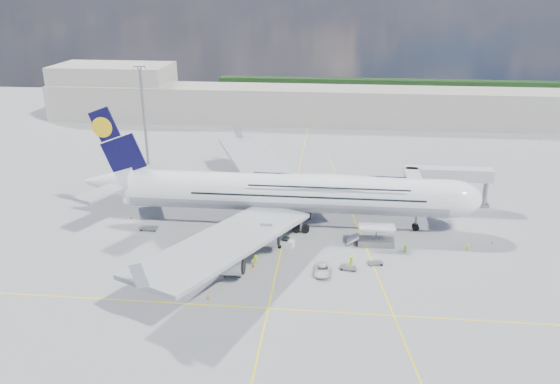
# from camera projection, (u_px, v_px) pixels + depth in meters

# --- Properties ---
(ground) EXTENTS (300.00, 300.00, 0.00)m
(ground) POSITION_uv_depth(u_px,v_px,m) (282.00, 247.00, 98.67)
(ground) COLOR gray
(ground) RESTS_ON ground
(taxi_line_main) EXTENTS (0.25, 220.00, 0.01)m
(taxi_line_main) POSITION_uv_depth(u_px,v_px,m) (282.00, 247.00, 98.67)
(taxi_line_main) COLOR #FFEB0D
(taxi_line_main) RESTS_ON ground
(taxi_line_cross) EXTENTS (120.00, 0.25, 0.01)m
(taxi_line_cross) POSITION_uv_depth(u_px,v_px,m) (268.00, 308.00, 80.09)
(taxi_line_cross) COLOR #FFEB0D
(taxi_line_cross) RESTS_ON ground
(taxi_line_diag) EXTENTS (14.16, 99.06, 0.01)m
(taxi_line_diag) POSITION_uv_depth(u_px,v_px,m) (358.00, 228.00, 106.62)
(taxi_line_diag) COLOR #FFEB0D
(taxi_line_diag) RESTS_ON ground
(airliner) EXTENTS (77.26, 79.15, 23.71)m
(airliner) POSITION_uv_depth(u_px,v_px,m) (288.00, 192.00, 105.48)
(airliner) COLOR white
(airliner) RESTS_ON ground
(jet_bridge) EXTENTS (18.80, 12.10, 8.50)m
(jet_bridge) POSITION_uv_depth(u_px,v_px,m) (435.00, 179.00, 112.82)
(jet_bridge) COLOR #B7B7BC
(jet_bridge) RESTS_ON ground
(cargo_loader) EXTENTS (8.53, 3.20, 3.67)m
(cargo_loader) POSITION_uv_depth(u_px,v_px,m) (375.00, 238.00, 99.30)
(cargo_loader) COLOR silver
(cargo_loader) RESTS_ON ground
(light_mast) EXTENTS (3.00, 0.70, 25.50)m
(light_mast) POSITION_uv_depth(u_px,v_px,m) (144.00, 115.00, 139.56)
(light_mast) COLOR gray
(light_mast) RESTS_ON ground
(terminal) EXTENTS (180.00, 16.00, 12.00)m
(terminal) POSITION_uv_depth(u_px,v_px,m) (310.00, 105.00, 184.77)
(terminal) COLOR #B2AD9E
(terminal) RESTS_ON ground
(hangar) EXTENTS (40.00, 22.00, 18.00)m
(hangar) POSITION_uv_depth(u_px,v_px,m) (115.00, 90.00, 195.02)
(hangar) COLOR #B2AD9E
(hangar) RESTS_ON ground
(tree_line) EXTENTS (160.00, 6.00, 8.00)m
(tree_line) POSITION_uv_depth(u_px,v_px,m) (413.00, 89.00, 223.47)
(tree_line) COLOR #193814
(tree_line) RESTS_ON ground
(dolly_row_a) EXTENTS (3.77, 2.67, 2.16)m
(dolly_row_a) POSITION_uv_depth(u_px,v_px,m) (152.00, 266.00, 89.71)
(dolly_row_a) COLOR gray
(dolly_row_a) RESTS_ON ground
(dolly_row_b) EXTENTS (3.04, 1.65, 0.44)m
(dolly_row_b) POSITION_uv_depth(u_px,v_px,m) (233.00, 274.00, 88.99)
(dolly_row_b) COLOR gray
(dolly_row_b) RESTS_ON ground
(dolly_row_c) EXTENTS (2.97, 1.74, 0.42)m
(dolly_row_c) POSITION_uv_depth(u_px,v_px,m) (203.00, 254.00, 95.43)
(dolly_row_c) COLOR gray
(dolly_row_c) RESTS_ON ground
(dolly_back) EXTENTS (3.34, 1.80, 0.49)m
(dolly_back) POSITION_uv_depth(u_px,v_px,m) (149.00, 228.00, 105.51)
(dolly_back) COLOR gray
(dolly_back) RESTS_ON ground
(dolly_nose_far) EXTENTS (2.85, 2.08, 0.37)m
(dolly_nose_far) POSITION_uv_depth(u_px,v_px,m) (375.00, 263.00, 92.56)
(dolly_nose_far) COLOR gray
(dolly_nose_far) RESTS_ON ground
(dolly_nose_near) EXTENTS (2.93, 1.89, 0.40)m
(dolly_nose_near) POSITION_uv_depth(u_px,v_px,m) (348.00, 268.00, 90.95)
(dolly_nose_near) COLOR gray
(dolly_nose_near) RESTS_ON ground
(baggage_tug) EXTENTS (3.30, 2.16, 1.90)m
(baggage_tug) POSITION_uv_depth(u_px,v_px,m) (286.00, 243.00, 98.39)
(baggage_tug) COLOR white
(baggage_tug) RESTS_ON ground
(catering_truck_inner) EXTENTS (6.86, 2.78, 4.07)m
(catering_truck_inner) POSITION_uv_depth(u_px,v_px,m) (233.00, 184.00, 124.14)
(catering_truck_inner) COLOR gray
(catering_truck_inner) RESTS_ON ground
(catering_truck_outer) EXTENTS (7.14, 4.14, 4.00)m
(catering_truck_outer) POSITION_uv_depth(u_px,v_px,m) (262.00, 157.00, 143.42)
(catering_truck_outer) COLOR gray
(catering_truck_outer) RESTS_ON ground
(service_van) EXTENTS (2.36, 4.93, 1.36)m
(service_van) POSITION_uv_depth(u_px,v_px,m) (322.00, 270.00, 89.50)
(service_van) COLOR silver
(service_van) RESTS_ON ground
(crew_nose) EXTENTS (0.76, 0.72, 1.75)m
(crew_nose) POSITION_uv_depth(u_px,v_px,m) (467.00, 246.00, 97.07)
(crew_nose) COLOR #C6FF1A
(crew_nose) RESTS_ON ground
(crew_loader) EXTENTS (0.95, 0.97, 1.58)m
(crew_loader) POSITION_uv_depth(u_px,v_px,m) (405.00, 249.00, 96.24)
(crew_loader) COLOR #B3EE19
(crew_loader) RESTS_ON ground
(crew_wing) EXTENTS (0.65, 1.22, 1.98)m
(crew_wing) POSITION_uv_depth(u_px,v_px,m) (182.00, 259.00, 92.38)
(crew_wing) COLOR #BBE918
(crew_wing) RESTS_ON ground
(crew_van) EXTENTS (1.02, 1.15, 1.98)m
(crew_van) POSITION_uv_depth(u_px,v_px,m) (351.00, 262.00, 91.55)
(crew_van) COLOR #CBFF1A
(crew_van) RESTS_ON ground
(crew_tug) EXTENTS (1.34, 0.84, 1.99)m
(crew_tug) POSITION_uv_depth(u_px,v_px,m) (255.00, 260.00, 92.06)
(crew_tug) COLOR #ADDD17
(crew_tug) RESTS_ON ground
(cone_nose) EXTENTS (0.40, 0.40, 0.51)m
(cone_nose) POSITION_uv_depth(u_px,v_px,m) (492.00, 242.00, 100.03)
(cone_nose) COLOR orange
(cone_nose) RESTS_ON ground
(cone_wing_left_inner) EXTENTS (0.43, 0.43, 0.55)m
(cone_wing_left_inner) POSITION_uv_depth(u_px,v_px,m) (264.00, 192.00, 123.90)
(cone_wing_left_inner) COLOR orange
(cone_wing_left_inner) RESTS_ON ground
(cone_wing_left_outer) EXTENTS (0.46, 0.46, 0.59)m
(cone_wing_left_outer) POSITION_uv_depth(u_px,v_px,m) (211.00, 183.00, 129.64)
(cone_wing_left_outer) COLOR orange
(cone_wing_left_outer) RESTS_ON ground
(cone_wing_right_inner) EXTENTS (0.49, 0.49, 0.62)m
(cone_wing_right_inner) POSITION_uv_depth(u_px,v_px,m) (253.00, 266.00, 91.67)
(cone_wing_right_inner) COLOR orange
(cone_wing_right_inner) RESTS_ON ground
(cone_wing_right_outer) EXTENTS (0.47, 0.47, 0.59)m
(cone_wing_right_outer) POSITION_uv_depth(u_px,v_px,m) (208.00, 297.00, 82.42)
(cone_wing_right_outer) COLOR orange
(cone_wing_right_outer) RESTS_ON ground
(cone_tail) EXTENTS (0.43, 0.43, 0.55)m
(cone_tail) POSITION_uv_depth(u_px,v_px,m) (131.00, 217.00, 110.60)
(cone_tail) COLOR orange
(cone_tail) RESTS_ON ground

